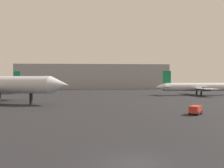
{
  "coord_description": "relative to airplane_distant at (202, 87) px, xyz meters",
  "views": [
    {
      "loc": [
        -2.24,
        -13.98,
        5.21
      ],
      "look_at": [
        1.71,
        47.65,
        4.0
      ],
      "focal_mm": 36.9,
      "sensor_mm": 36.0,
      "label": 1
    }
  ],
  "objects": [
    {
      "name": "airplane_distant",
      "position": [
        0.0,
        0.0,
        0.0
      ],
      "size": [
        32.0,
        18.37,
        8.06
      ],
      "rotation": [
        0.0,
        0.0,
        0.02
      ],
      "color": "silver",
      "rests_on": "ground_plane"
    },
    {
      "name": "terminal_building",
      "position": [
        -37.05,
        63.55,
        4.1
      ],
      "size": [
        84.62,
        25.63,
        13.64
      ],
      "primitive_type": "cube",
      "color": "#999EA3",
      "rests_on": "ground_plane"
    },
    {
      "name": "ground_plane",
      "position": [
        -32.49,
        -60.36,
        -2.72
      ],
      "size": [
        600.0,
        600.0,
        0.0
      ],
      "primitive_type": "plane",
      "color": "#232326"
    },
    {
      "name": "baggage_cart",
      "position": [
        -20.2,
        -41.2,
        -1.96
      ],
      "size": [
        2.53,
        2.68,
        1.3
      ],
      "rotation": [
        0.0,
        0.0,
        4.02
      ],
      "color": "red",
      "rests_on": "ground_plane"
    }
  ]
}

